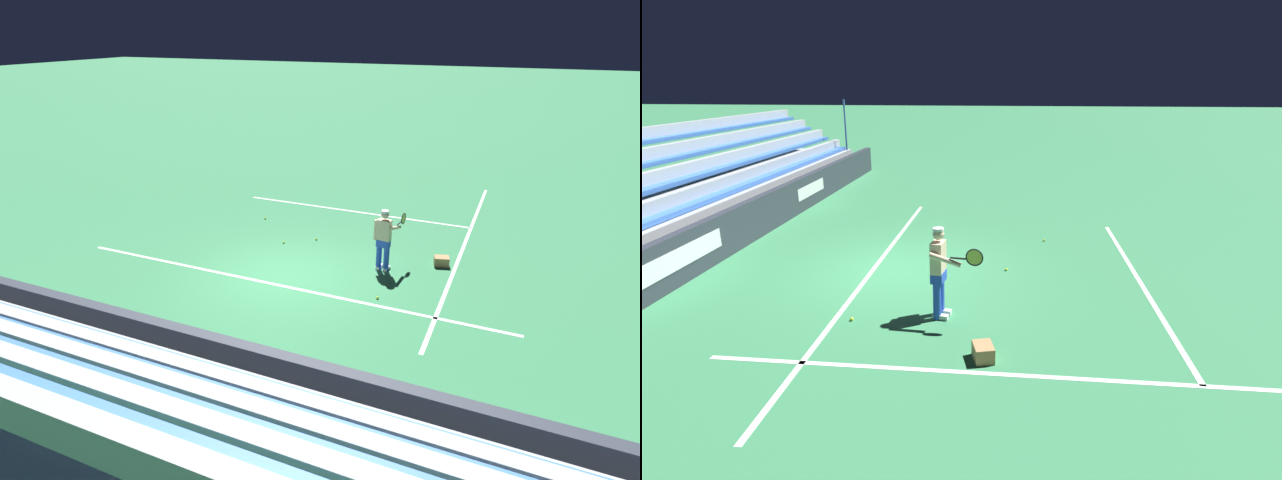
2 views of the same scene
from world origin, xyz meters
TOP-DOWN VIEW (x-y plane):
  - ground_plane at (0.00, 0.00)m, footprint 160.00×160.00m
  - court_baseline_white at (0.00, -0.50)m, footprint 12.00×0.10m
  - court_sideline_white at (4.11, 4.00)m, footprint 0.10×12.00m
  - court_service_line_white at (0.00, 5.50)m, footprint 8.22×0.10m
  - back_wall_sponsor_board at (-0.01, -4.42)m, footprint 26.33×0.25m
  - bleacher_stand at (0.00, -6.65)m, footprint 25.01×3.20m
  - tennis_player at (2.30, 1.41)m, footprint 0.66×0.97m
  - ball_box_cardboard at (3.72, 2.30)m, footprint 0.47×0.40m
  - tennis_ball_near_player at (2.64, -0.18)m, footprint 0.07×0.07m
  - tennis_ball_far_right at (-1.01, 1.96)m, footprint 0.07×0.07m
  - tennis_ball_toward_net at (-0.19, 2.58)m, footprint 0.07×0.07m
  - tennis_ball_on_baseline at (-2.53, 3.56)m, footprint 0.07×0.07m

SIDE VIEW (x-z plane):
  - ground_plane at x=0.00m, z-range 0.00..0.00m
  - court_baseline_white at x=0.00m, z-range 0.00..0.01m
  - court_sideline_white at x=4.11m, z-range 0.00..0.01m
  - court_service_line_white at x=0.00m, z-range 0.00..0.01m
  - tennis_ball_near_player at x=2.64m, z-range 0.00..0.07m
  - tennis_ball_far_right at x=-1.01m, z-range 0.00..0.07m
  - tennis_ball_toward_net at x=-0.19m, z-range 0.00..0.07m
  - tennis_ball_on_baseline at x=-2.53m, z-range 0.00..0.07m
  - ball_box_cardboard at x=3.72m, z-range 0.00..0.26m
  - back_wall_sponsor_board at x=-0.01m, z-range 0.00..1.10m
  - bleacher_stand at x=0.00m, z-range -0.94..2.46m
  - tennis_player at x=2.30m, z-range 0.04..1.75m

